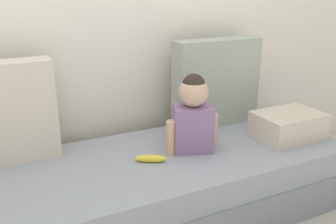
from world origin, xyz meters
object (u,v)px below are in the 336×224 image
at_px(couch, 143,191).
at_px(throw_pillow_right, 216,82).
at_px(toddler, 193,114).
at_px(banana, 150,159).
at_px(folded_blanket, 288,125).

bearing_deg(couch, throw_pillow_right, 25.34).
bearing_deg(throw_pillow_right, toddler, -138.01).
bearing_deg(toddler, banana, -172.93).
relative_size(toddler, banana, 2.60).
bearing_deg(throw_pillow_right, folded_blanket, -57.96).
bearing_deg(folded_blanket, toddler, 170.90).
bearing_deg(folded_blanket, throw_pillow_right, 122.04).
relative_size(couch, folded_blanket, 6.00).
bearing_deg(couch, toddler, -0.92).
height_order(couch, banana, banana).
xyz_separation_m(throw_pillow_right, banana, (-0.63, -0.35, -0.26)).
relative_size(couch, banana, 14.12).
bearing_deg(folded_blanket, banana, 175.89).
bearing_deg(banana, throw_pillow_right, 29.21).
bearing_deg(couch, folded_blanket, -6.39).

